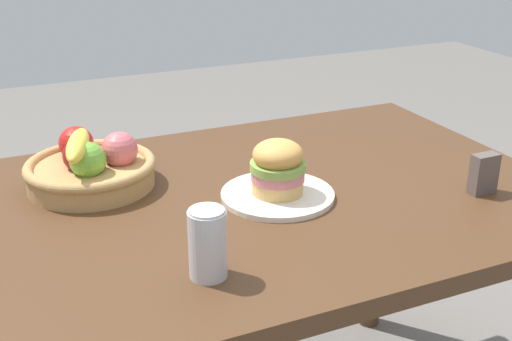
{
  "coord_description": "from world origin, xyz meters",
  "views": [
    {
      "loc": [
        -0.51,
        -1.2,
        1.35
      ],
      "look_at": [
        0.03,
        -0.01,
        0.81
      ],
      "focal_mm": 46.36,
      "sensor_mm": 36.0,
      "label": 1
    }
  ],
  "objects_px": {
    "plate": "(277,195)",
    "napkin_holder": "(484,174)",
    "soda_can": "(208,243)",
    "sandwich": "(278,167)",
    "fruit_basket": "(90,166)"
  },
  "relations": [
    {
      "from": "plate",
      "to": "fruit_basket",
      "type": "height_order",
      "value": "fruit_basket"
    },
    {
      "from": "soda_can",
      "to": "fruit_basket",
      "type": "relative_size",
      "value": 0.43
    },
    {
      "from": "plate",
      "to": "napkin_holder",
      "type": "xyz_separation_m",
      "value": [
        0.42,
        -0.16,
        0.04
      ]
    },
    {
      "from": "plate",
      "to": "fruit_basket",
      "type": "xyz_separation_m",
      "value": [
        -0.35,
        0.23,
        0.04
      ]
    },
    {
      "from": "plate",
      "to": "sandwich",
      "type": "bearing_deg",
      "value": 0.0
    },
    {
      "from": "soda_can",
      "to": "napkin_holder",
      "type": "height_order",
      "value": "soda_can"
    },
    {
      "from": "plate",
      "to": "sandwich",
      "type": "relative_size",
      "value": 2.06
    },
    {
      "from": "sandwich",
      "to": "fruit_basket",
      "type": "relative_size",
      "value": 0.41
    },
    {
      "from": "plate",
      "to": "napkin_holder",
      "type": "distance_m",
      "value": 0.45
    },
    {
      "from": "sandwich",
      "to": "napkin_holder",
      "type": "bearing_deg",
      "value": -20.93
    },
    {
      "from": "plate",
      "to": "soda_can",
      "type": "bearing_deg",
      "value": -136.11
    },
    {
      "from": "soda_can",
      "to": "fruit_basket",
      "type": "height_order",
      "value": "fruit_basket"
    },
    {
      "from": "fruit_basket",
      "to": "napkin_holder",
      "type": "distance_m",
      "value": 0.86
    },
    {
      "from": "soda_can",
      "to": "napkin_holder",
      "type": "relative_size",
      "value": 1.4
    },
    {
      "from": "sandwich",
      "to": "fruit_basket",
      "type": "height_order",
      "value": "fruit_basket"
    }
  ]
}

